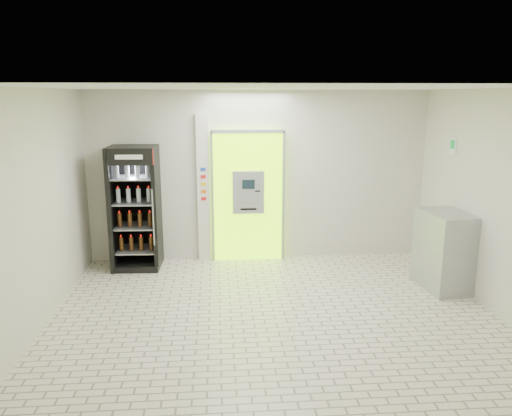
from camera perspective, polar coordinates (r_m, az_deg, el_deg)
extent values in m
plane|color=beige|center=(6.91, 2.10, -12.14)|extent=(6.00, 6.00, 0.00)
plane|color=beige|center=(8.86, 0.32, 3.65)|extent=(6.00, 0.00, 6.00)
plane|color=beige|center=(4.05, 6.38, -7.75)|extent=(6.00, 0.00, 6.00)
plane|color=beige|center=(6.77, -23.92, -0.37)|extent=(0.00, 5.00, 5.00)
plane|color=beige|center=(7.40, 25.97, 0.48)|extent=(0.00, 5.00, 5.00)
plane|color=white|center=(6.26, 2.33, 13.59)|extent=(6.00, 6.00, 0.00)
cube|color=#99FE01|center=(8.84, -0.94, 1.32)|extent=(1.20, 0.12, 2.30)
cube|color=gray|center=(8.62, -0.94, 8.74)|extent=(1.28, 0.04, 0.06)
cube|color=gray|center=(8.76, -5.03, 1.16)|extent=(0.04, 0.04, 2.30)
cube|color=gray|center=(8.84, 3.17, 1.29)|extent=(0.04, 0.04, 2.30)
cube|color=black|center=(8.95, -0.26, -2.82)|extent=(0.62, 0.01, 0.67)
cube|color=black|center=(8.65, -3.20, 6.61)|extent=(0.22, 0.01, 0.18)
cube|color=#9B9DA2|center=(8.72, -0.89, 1.82)|extent=(0.55, 0.12, 0.75)
cube|color=black|center=(8.63, -0.87, 2.72)|extent=(0.22, 0.01, 0.16)
cube|color=gray|center=(8.68, -0.86, 0.90)|extent=(0.16, 0.01, 0.12)
cube|color=black|center=(8.66, 0.19, 1.95)|extent=(0.09, 0.01, 0.02)
cube|color=black|center=(8.71, -0.86, -0.13)|extent=(0.28, 0.01, 0.03)
cube|color=silver|center=(8.82, -6.02, 2.21)|extent=(0.22, 0.10, 2.60)
cube|color=#193FB2|center=(8.71, -6.08, 4.41)|extent=(0.09, 0.01, 0.06)
cube|color=red|center=(8.73, -6.06, 3.57)|extent=(0.09, 0.01, 0.06)
cube|color=yellow|center=(8.75, -6.04, 2.73)|extent=(0.09, 0.01, 0.06)
cube|color=orange|center=(8.77, -6.02, 1.89)|extent=(0.09, 0.01, 0.06)
cube|color=red|center=(8.80, -6.00, 1.06)|extent=(0.09, 0.01, 0.06)
cube|color=black|center=(8.67, -13.63, 0.00)|extent=(0.81, 0.74, 2.09)
cube|color=black|center=(8.99, -13.31, 0.47)|extent=(0.78, 0.08, 2.09)
cube|color=red|center=(8.18, -14.34, 5.66)|extent=(0.77, 0.04, 0.25)
cube|color=white|center=(8.17, -14.35, 5.66)|extent=(0.44, 0.02, 0.07)
cube|color=black|center=(8.94, -13.29, -6.20)|extent=(0.81, 0.74, 0.10)
cylinder|color=gray|center=(8.28, -11.68, -1.09)|extent=(0.02, 0.02, 0.94)
cube|color=gray|center=(8.86, -13.38, -4.61)|extent=(0.68, 0.63, 0.02)
cube|color=gray|center=(8.75, -13.52, -2.00)|extent=(0.68, 0.63, 0.02)
cube|color=gray|center=(8.65, -13.67, 0.68)|extent=(0.68, 0.63, 0.02)
cube|color=gray|center=(8.57, -13.81, 3.40)|extent=(0.68, 0.63, 0.02)
cube|color=#9B9DA2|center=(8.13, 20.73, -4.59)|extent=(0.69, 0.95, 1.20)
cube|color=gray|center=(7.99, 18.81, -4.29)|extent=(0.10, 0.87, 0.01)
cube|color=white|center=(8.52, 21.59, 6.59)|extent=(0.02, 0.22, 0.26)
cube|color=#0C8830|center=(8.51, 21.54, 6.79)|extent=(0.00, 0.14, 0.14)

